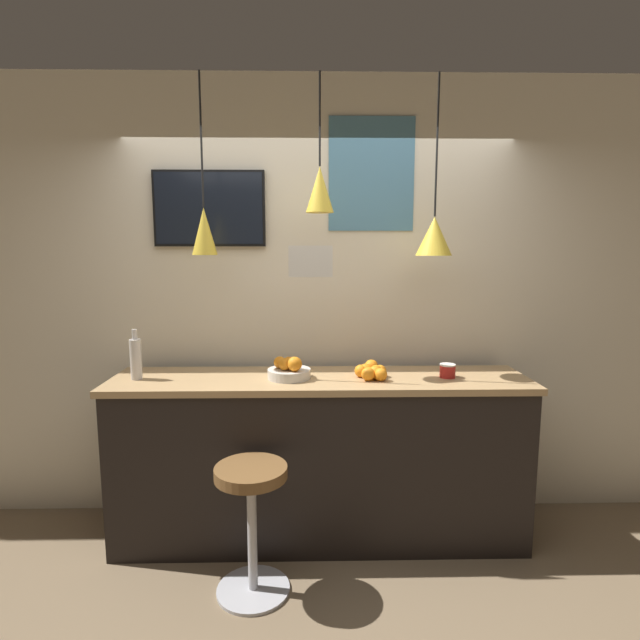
% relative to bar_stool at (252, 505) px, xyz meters
% --- Properties ---
extents(ground_plane, '(14.00, 14.00, 0.00)m').
position_rel_bar_stool_xyz_m(ground_plane, '(0.37, -0.08, -0.48)').
color(ground_plane, '#756047').
extents(back_wall, '(8.00, 0.06, 2.90)m').
position_rel_bar_stool_xyz_m(back_wall, '(0.37, 0.91, 0.97)').
color(back_wall, beige).
rests_on(back_wall, ground_plane).
extents(service_counter, '(2.52, 0.57, 1.03)m').
position_rel_bar_stool_xyz_m(service_counter, '(0.37, 0.51, 0.03)').
color(service_counter, black).
rests_on(service_counter, ground_plane).
extents(bar_stool, '(0.39, 0.39, 0.70)m').
position_rel_bar_stool_xyz_m(bar_stool, '(0.00, 0.00, 0.00)').
color(bar_stool, '#B7B7BC').
rests_on(bar_stool, ground_plane).
extents(fruit_bowl, '(0.26, 0.26, 0.14)m').
position_rel_bar_stool_xyz_m(fruit_bowl, '(0.18, 0.48, 0.60)').
color(fruit_bowl, beige).
rests_on(fruit_bowl, service_counter).
extents(orange_pile, '(0.19, 0.27, 0.09)m').
position_rel_bar_stool_xyz_m(orange_pile, '(0.68, 0.49, 0.59)').
color(orange_pile, orange).
rests_on(orange_pile, service_counter).
extents(juice_bottle, '(0.07, 0.07, 0.30)m').
position_rel_bar_stool_xyz_m(juice_bottle, '(-0.73, 0.49, 0.67)').
color(juice_bottle, silver).
rests_on(juice_bottle, service_counter).
extents(spread_jar, '(0.10, 0.10, 0.08)m').
position_rel_bar_stool_xyz_m(spread_jar, '(1.13, 0.49, 0.59)').
color(spread_jar, red).
rests_on(spread_jar, service_counter).
extents(pendant_lamp_left, '(0.15, 0.15, 1.04)m').
position_rel_bar_stool_xyz_m(pendant_lamp_left, '(-0.32, 0.57, 1.43)').
color(pendant_lamp_left, black).
extents(pendant_lamp_middle, '(0.16, 0.16, 0.79)m').
position_rel_bar_stool_xyz_m(pendant_lamp_middle, '(0.37, 0.57, 1.66)').
color(pendant_lamp_middle, black).
extents(pendant_lamp_right, '(0.22, 0.22, 1.04)m').
position_rel_bar_stool_xyz_m(pendant_lamp_right, '(1.05, 0.57, 1.40)').
color(pendant_lamp_right, black).
extents(mounted_tv, '(0.71, 0.04, 0.48)m').
position_rel_bar_stool_xyz_m(mounted_tv, '(-0.34, 0.85, 1.57)').
color(mounted_tv, black).
extents(hanging_menu_board, '(0.24, 0.01, 0.17)m').
position_rel_bar_stool_xyz_m(hanging_menu_board, '(0.31, 0.31, 1.25)').
color(hanging_menu_board, white).
extents(wall_poster, '(0.55, 0.01, 0.72)m').
position_rel_bar_stool_xyz_m(wall_poster, '(0.70, 0.87, 1.79)').
color(wall_poster, teal).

